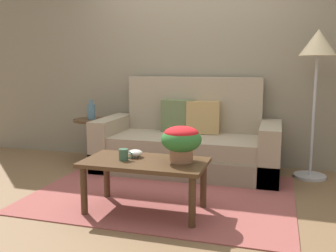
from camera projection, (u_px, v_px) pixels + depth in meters
name	position (u px, v px, depth m)	size (l,w,h in m)	color
ground_plane	(165.00, 192.00, 3.71)	(14.00, 14.00, 0.00)	brown
wall_back	(195.00, 52.00, 4.73)	(6.40, 0.12, 2.80)	gray
area_rug	(163.00, 193.00, 3.67)	(2.45, 1.79, 0.01)	#994C47
couch	(188.00, 143.00, 4.45)	(2.10, 0.90, 1.09)	gray
coffee_table	(145.00, 168.00, 3.18)	(1.04, 0.55, 0.45)	#442D1B
side_table	(93.00, 132.00, 4.81)	(0.47, 0.47, 0.56)	#4C331E
floor_lamp	(317.00, 56.00, 3.99)	(0.38, 0.38, 1.62)	#B2B2B7
potted_plant	(181.00, 140.00, 3.10)	(0.34, 0.34, 0.30)	#A36B4C
coffee_mug	(124.00, 155.00, 3.17)	(0.12, 0.08, 0.10)	#3D664C
snack_bowl	(135.00, 153.00, 3.28)	(0.13, 0.13, 0.07)	silver
table_vase	(91.00, 111.00, 4.78)	(0.11, 0.11, 0.25)	slate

